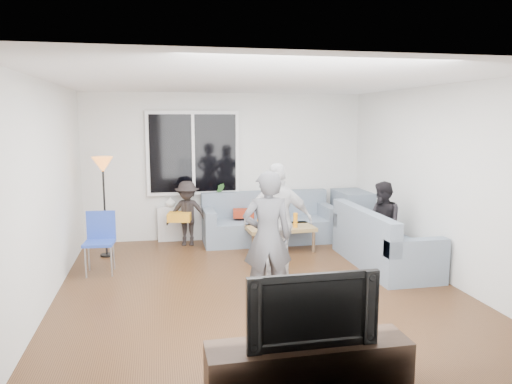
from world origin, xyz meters
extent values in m
cube|color=#56351C|center=(0.00, 0.00, -0.02)|extent=(5.00, 5.50, 0.04)
cube|color=white|center=(0.00, 0.00, 2.62)|extent=(5.00, 5.50, 0.04)
cube|color=silver|center=(0.00, 2.77, 1.30)|extent=(5.00, 0.04, 2.60)
cube|color=silver|center=(0.00, -2.77, 1.30)|extent=(5.00, 0.04, 2.60)
cube|color=silver|center=(-2.52, 0.00, 1.30)|extent=(0.04, 5.50, 2.60)
cube|color=silver|center=(2.52, 0.00, 1.30)|extent=(0.04, 5.50, 2.60)
cube|color=white|center=(-0.60, 2.69, 1.55)|extent=(1.62, 0.06, 1.47)
cube|color=black|center=(-0.60, 2.65, 1.55)|extent=(1.50, 0.02, 1.35)
cube|color=white|center=(-0.60, 2.64, 1.55)|extent=(0.05, 0.03, 1.35)
cube|color=silver|center=(-0.60, 2.65, 0.31)|extent=(1.30, 0.12, 0.62)
imported|color=#2E6026|center=(-0.16, 2.62, 0.82)|extent=(0.23, 0.19, 0.39)
imported|color=white|center=(-1.02, 2.62, 0.71)|extent=(0.20, 0.20, 0.18)
cube|color=slate|center=(2.39, 2.27, 0.42)|extent=(0.85, 0.85, 0.85)
cube|color=orange|center=(-0.88, 2.25, 0.51)|extent=(0.44, 0.39, 0.14)
cube|color=maroon|center=(0.23, 2.33, 0.51)|extent=(0.40, 0.35, 0.13)
cube|color=#A78950|center=(0.72, 1.67, 0.20)|extent=(1.13, 0.66, 0.40)
cylinder|color=maroon|center=(0.75, 1.71, 0.49)|extent=(0.17, 0.17, 0.17)
imported|color=#46474B|center=(0.00, -0.53, 0.79)|extent=(0.61, 0.43, 1.57)
imported|color=silver|center=(0.34, 0.27, 0.79)|extent=(0.97, 0.52, 1.57)
imported|color=black|center=(2.02, 0.63, 0.62)|extent=(0.48, 0.61, 1.24)
imported|color=black|center=(-0.75, 2.30, 0.55)|extent=(0.78, 0.54, 1.11)
cube|color=#312118|center=(-0.12, -2.50, 0.22)|extent=(1.60, 0.40, 0.44)
imported|color=black|center=(-0.12, -2.50, 0.73)|extent=(1.02, 0.13, 0.59)
cylinder|color=orange|center=(0.95, 1.55, 0.52)|extent=(0.07, 0.07, 0.24)
cylinder|color=orange|center=(0.40, 1.78, 0.51)|extent=(0.07, 0.07, 0.23)
cylinder|color=#1A9021|center=(0.62, 1.55, 0.50)|extent=(0.08, 0.08, 0.20)
cylinder|color=black|center=(0.82, 1.81, 0.49)|extent=(0.07, 0.07, 0.17)
camera|label=1|loc=(-1.23, -5.88, 2.16)|focal=34.04mm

